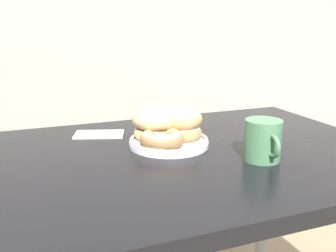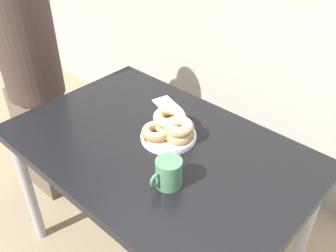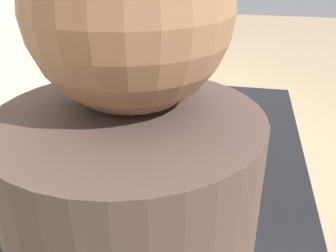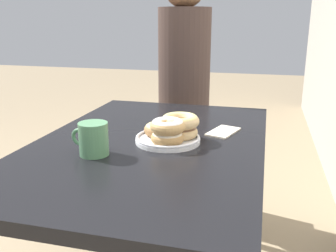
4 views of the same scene
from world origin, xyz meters
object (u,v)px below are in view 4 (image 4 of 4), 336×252
Objects in this scene: donut_plate at (171,130)px; coffee_mug at (93,139)px; dining_table at (151,159)px; person_figure at (184,92)px; napkin at (223,132)px.

coffee_mug reaches higher than donut_plate.
coffee_mug is at bearing -36.20° from dining_table.
dining_table is at bearing 3.97° from person_figure.
napkin is at bearing 133.11° from coffee_mug.
coffee_mug is 1.03m from person_figure.
donut_plate is 1.47× the size of napkin.
napkin reaches higher than dining_table.
coffee_mug is at bearing -48.63° from donut_plate.
donut_plate is at bearing 92.04° from dining_table.
napkin is at bearing 124.97° from dining_table.
dining_table is 7.12× the size of napkin.
person_figure reaches higher than donut_plate.
person_figure is (-0.84, -0.06, 0.09)m from dining_table.
person_figure reaches higher than napkin.
donut_plate is at bearing -44.81° from napkin.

